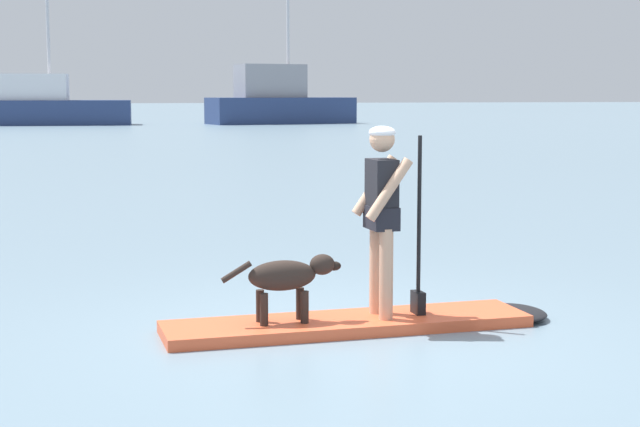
# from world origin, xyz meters

# --- Properties ---
(ground_plane) EXTENTS (400.00, 400.00, 0.00)m
(ground_plane) POSITION_xyz_m (0.00, 0.00, 0.00)
(ground_plane) COLOR slate
(paddleboard) EXTENTS (3.52, 0.87, 0.10)m
(paddleboard) POSITION_xyz_m (0.23, 0.01, 0.05)
(paddleboard) COLOR #E55933
(paddleboard) RESTS_ON ground_plane
(person_paddler) EXTENTS (0.61, 0.49, 1.67)m
(person_paddler) POSITION_xyz_m (0.33, 0.01, 1.06)
(person_paddler) COLOR tan
(person_paddler) RESTS_ON paddleboard
(dog) EXTENTS (1.05, 0.24, 0.57)m
(dog) POSITION_xyz_m (-0.53, -0.02, 0.49)
(dog) COLOR #2D231E
(dog) RESTS_ON paddleboard
(moored_boat_port) EXTENTS (11.51, 4.01, 8.85)m
(moored_boat_port) POSITION_xyz_m (-4.79, 58.42, 1.24)
(moored_boat_port) COLOR navy
(moored_boat_port) RESTS_ON ground_plane
(moored_boat_far_starboard) EXTENTS (10.26, 4.99, 10.60)m
(moored_boat_far_starboard) POSITION_xyz_m (10.84, 57.78, 1.49)
(moored_boat_far_starboard) COLOR navy
(moored_boat_far_starboard) RESTS_ON ground_plane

